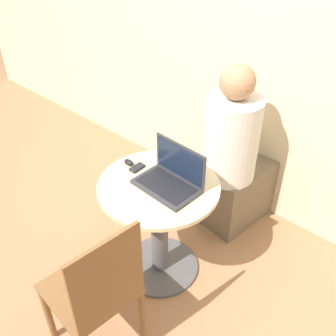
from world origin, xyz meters
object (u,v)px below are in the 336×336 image
at_px(chair_empty, 97,294).
at_px(laptop, 171,178).
at_px(cell_phone, 137,168).
at_px(person_seated, 234,164).

bearing_deg(chair_empty, laptop, 98.28).
distance_m(cell_phone, person_seated, 0.72).
bearing_deg(cell_phone, person_seated, 66.96).
bearing_deg(person_seated, chair_empty, -86.91).
xyz_separation_m(cell_phone, chair_empty, (0.34, -0.63, -0.23)).
relative_size(cell_phone, person_seated, 0.07).
relative_size(cell_phone, chair_empty, 0.10).
distance_m(cell_phone, chair_empty, 0.76).
distance_m(laptop, person_seated, 0.67).
relative_size(laptop, person_seated, 0.30).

